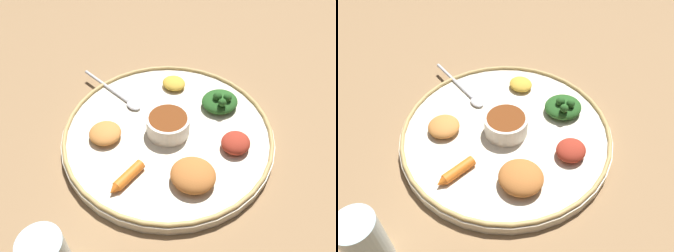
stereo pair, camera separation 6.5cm
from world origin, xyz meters
The scene contains 12 objects.
ground_plane centered at (0.00, 0.00, 0.00)m, with size 2.40×2.40×0.00m, color olive.
platter centered at (0.00, 0.00, 0.01)m, with size 0.41×0.41×0.02m, color beige.
platter_rim centered at (0.00, 0.00, 0.02)m, with size 0.40×0.40×0.01m, color tan.
center_bowl centered at (0.00, 0.00, 0.04)m, with size 0.08×0.08×0.04m.
spoon centered at (-0.14, -0.03, 0.02)m, with size 0.18×0.05×0.01m.
greens_pile centered at (0.00, 0.13, 0.04)m, with size 0.08×0.08×0.04m.
carrot_near_spoon centered at (0.06, -0.12, 0.03)m, with size 0.04×0.08×0.02m.
mound_squash centered at (-0.05, -0.11, 0.03)m, with size 0.06×0.06×0.02m, color #C67A38.
mound_chickpea centered at (0.12, -0.03, 0.04)m, with size 0.07×0.08×0.03m, color #B2662D.
mound_lentil_yellow centered at (-0.10, 0.08, 0.03)m, with size 0.05×0.05×0.02m, color gold.
mound_beet centered at (0.10, 0.08, 0.03)m, with size 0.06×0.05×0.03m, color maroon.
drinking_glass centered at (0.13, -0.28, 0.05)m, with size 0.06×0.06×0.11m.
Camera 2 is at (0.40, -0.19, 0.51)m, focal length 36.51 mm.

